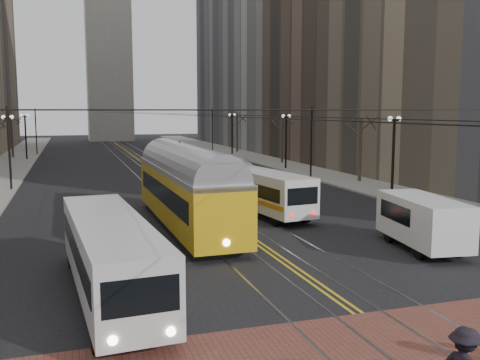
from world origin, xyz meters
TOP-DOWN VIEW (x-y plane):
  - ground at (0.00, 0.00)m, footprint 260.00×260.00m
  - sidewalk_left at (-15.00, 45.00)m, footprint 5.00×140.00m
  - sidewalk_right at (15.00, 45.00)m, footprint 5.00×140.00m
  - crosswalk_band at (0.00, -4.00)m, footprint 25.00×6.00m
  - streetcar_rails at (0.00, 45.00)m, footprint 4.80×130.00m
  - centre_lines at (0.00, 45.00)m, footprint 0.42×130.00m
  - building_right_mid at (25.50, 46.00)m, footprint 16.00×20.00m
  - building_right_far at (25.50, 86.00)m, footprint 16.00×20.00m
  - lamp_posts at (-0.00, 28.75)m, footprint 27.60×57.20m
  - street_trees at (0.00, 35.25)m, footprint 31.68×53.28m
  - trolley_wires at (0.00, 34.83)m, footprint 25.96×120.00m
  - transit_bus at (-7.22, 2.92)m, footprint 2.98×10.86m
  - streetcar at (-2.50, 12.82)m, footprint 2.92×14.67m
  - rear_bus at (2.59, 15.62)m, footprint 3.63×10.35m
  - cargo_van at (6.70, 5.02)m, footprint 2.82×5.63m
  - sedan_grey at (4.71, 34.34)m, footprint 1.86×4.46m
  - sedan_silver at (8.40, 37.66)m, footprint 1.65×4.51m

SIDE VIEW (x-z plane):
  - ground at x=0.00m, z-range 0.00..0.00m
  - streetcar_rails at x=0.00m, z-range 0.00..0.01m
  - crosswalk_band at x=0.00m, z-range 0.00..0.01m
  - centre_lines at x=0.00m, z-range 0.01..0.01m
  - sidewalk_left at x=-15.00m, z-range 0.00..0.15m
  - sidewalk_right at x=15.00m, z-range 0.00..0.15m
  - sedan_silver at x=8.40m, z-range 0.00..1.48m
  - sedan_grey at x=4.71m, z-range 0.00..1.51m
  - cargo_van at x=6.70m, z-range 0.00..2.38m
  - rear_bus at x=2.59m, z-range 0.00..2.64m
  - transit_bus at x=-7.22m, z-range 0.00..2.68m
  - streetcar at x=-2.50m, z-range 0.00..3.45m
  - street_trees at x=0.00m, z-range 0.00..5.60m
  - lamp_posts at x=0.00m, z-range 0.00..5.60m
  - trolley_wires at x=0.00m, z-range 0.47..7.07m
  - building_right_mid at x=25.50m, z-range 0.00..34.00m
  - building_right_far at x=25.50m, z-range 0.00..40.00m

